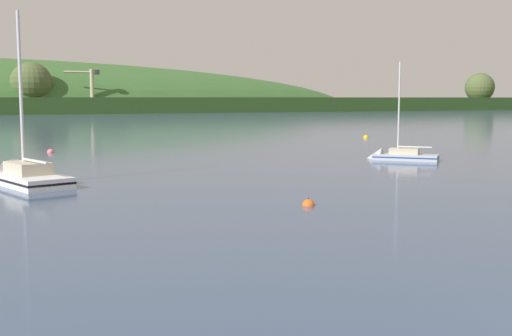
# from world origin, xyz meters

# --- Properties ---
(dockside_crane) EXTENTS (13.07, 3.48, 16.54)m
(dockside_crane) POSITION_xyz_m (33.84, 237.86, 7.93)
(dockside_crane) COLOR #4C4C51
(dockside_crane) RESTS_ON ground
(sailboat_near_mooring) EXTENTS (5.08, 8.68, 12.68)m
(sailboat_near_mooring) POSITION_xyz_m (-10.81, 35.32, 0.25)
(sailboat_near_mooring) COLOR white
(sailboat_near_mooring) RESTS_ON ground
(sailboat_far_left) EXTENTS (6.00, 6.20, 9.92)m
(sailboat_far_left) POSITION_xyz_m (21.87, 37.79, 0.20)
(sailboat_far_left) COLOR #ADB2BC
(sailboat_far_left) RESTS_ON ground
(mooring_buoy_foreground) EXTENTS (0.67, 0.67, 0.75)m
(mooring_buoy_foreground) POSITION_xyz_m (1.96, 19.74, 0.00)
(mooring_buoy_foreground) COLOR #EA5B19
(mooring_buoy_foreground) RESTS_ON ground
(mooring_buoy_midchannel) EXTENTS (0.77, 0.77, 0.85)m
(mooring_buoy_midchannel) POSITION_xyz_m (-5.71, 59.84, 0.00)
(mooring_buoy_midchannel) COLOR #E06675
(mooring_buoy_midchannel) RESTS_ON ground
(mooring_buoy_off_fishing_boat) EXTENTS (0.76, 0.76, 0.84)m
(mooring_buoy_off_fishing_boat) POSITION_xyz_m (38.71, 66.29, 0.00)
(mooring_buoy_off_fishing_boat) COLOR yellow
(mooring_buoy_off_fishing_boat) RESTS_ON ground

